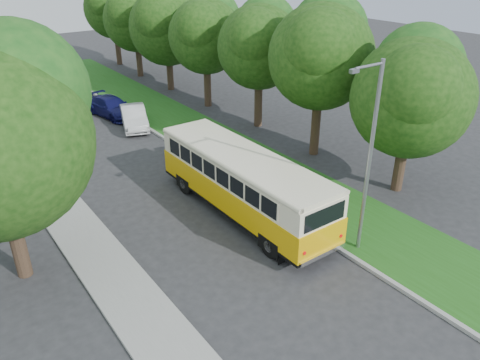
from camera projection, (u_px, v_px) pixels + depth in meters
ground at (241, 256)px, 19.34m from camera, size 120.00×120.00×0.00m
curb at (240, 186)px, 24.81m from camera, size 0.20×70.00×0.15m
grass_verge at (274, 175)px, 26.05m from camera, size 4.50×70.00×0.13m
sidewalk at (85, 239)px, 20.40m from camera, size 2.20×70.00×0.12m
treeline at (121, 39)px, 31.33m from camera, size 24.27×41.91×9.46m
lamppost_near at (369, 155)px, 17.78m from camera, size 1.71×0.16×8.00m
lamppost_far at (8, 91)px, 26.58m from camera, size 1.71×0.16×7.50m
warning_sign at (40, 151)px, 24.86m from camera, size 0.56×0.10×2.50m
vintage_bus at (243, 184)px, 21.74m from camera, size 2.76×10.58×3.14m
car_silver at (189, 154)px, 27.13m from camera, size 2.28×4.17×1.35m
car_white at (134, 117)px, 32.73m from camera, size 2.96×4.86×1.51m
car_blue at (112, 107)px, 34.95m from camera, size 2.83×5.21×1.43m
car_grey at (61, 82)px, 41.07m from camera, size 3.81×5.94×1.53m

